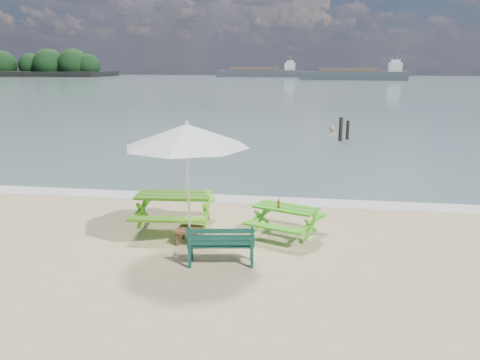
# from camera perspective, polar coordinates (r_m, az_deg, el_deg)

# --- Properties ---
(sea) EXTENTS (300.00, 300.00, 0.00)m
(sea) POSITION_cam_1_polar(r_m,az_deg,el_deg) (93.59, 7.56, 11.44)
(sea) COLOR slate
(sea) RESTS_ON ground
(foam_strip) EXTENTS (22.00, 0.90, 0.01)m
(foam_strip) POSITION_cam_1_polar(r_m,az_deg,el_deg) (13.78, 0.43, -2.40)
(foam_strip) COLOR silver
(foam_strip) RESTS_ON ground
(picnic_table_left) EXTENTS (1.97, 2.15, 0.85)m
(picnic_table_left) POSITION_cam_1_polar(r_m,az_deg,el_deg) (11.47, -8.00, -3.82)
(picnic_table_left) COLOR #5EBC1C
(picnic_table_left) RESTS_ON ground
(picnic_table_right) EXTENTS (1.91, 2.01, 0.69)m
(picnic_table_right) POSITION_cam_1_polar(r_m,az_deg,el_deg) (10.95, 5.58, -5.06)
(picnic_table_right) COLOR green
(picnic_table_right) RESTS_ON ground
(park_bench) EXTENTS (1.36, 0.64, 0.81)m
(park_bench) POSITION_cam_1_polar(r_m,az_deg,el_deg) (9.42, -2.32, -8.76)
(park_bench) COLOR #0D3A2E
(park_bench) RESTS_ON ground
(side_table) EXTENTS (0.56, 0.56, 0.35)m
(side_table) POSITION_cam_1_polar(r_m,az_deg,el_deg) (10.52, -6.16, -6.73)
(side_table) COLOR brown
(side_table) RESTS_ON ground
(patio_umbrella) EXTENTS (2.82, 2.82, 2.67)m
(patio_umbrella) POSITION_cam_1_polar(r_m,az_deg,el_deg) (9.96, -6.50, 5.42)
(patio_umbrella) COLOR silver
(patio_umbrella) RESTS_ON ground
(beer_bottle) EXTENTS (0.06, 0.06, 0.24)m
(beer_bottle) POSITION_cam_1_polar(r_m,az_deg,el_deg) (10.75, 4.72, -2.98)
(beer_bottle) COLOR #964815
(beer_bottle) RESTS_ON picnic_table_right
(swimmer) EXTENTS (0.73, 0.56, 1.78)m
(swimmer) POSITION_cam_1_polar(r_m,az_deg,el_deg) (27.47, 11.07, 4.59)
(swimmer) COLOR tan
(swimmer) RESTS_ON ground
(mooring_pilings) EXTENTS (0.59, 0.79, 1.43)m
(mooring_pilings) POSITION_cam_1_polar(r_m,az_deg,el_deg) (25.16, 12.50, 5.81)
(mooring_pilings) COLOR black
(mooring_pilings) RESTS_ON ground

